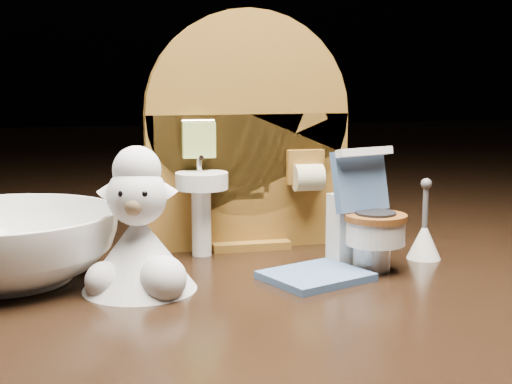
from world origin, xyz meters
TOP-DOWN VIEW (x-y plane):
  - backdrop_panel at (-0.00, 0.06)m, footprint 0.13×0.05m
  - toy_toilet at (0.05, -0.00)m, footprint 0.04×0.05m
  - bath_mat at (0.02, -0.02)m, footprint 0.06×0.06m
  - toilet_brush at (0.10, 0.01)m, footprint 0.02×0.02m
  - plush_lamb at (-0.08, -0.02)m, footprint 0.06×0.06m
  - ceramic_bowl at (-0.14, 0.02)m, footprint 0.13×0.13m

SIDE VIEW (x-z plane):
  - bath_mat at x=0.02m, z-range 0.00..0.00m
  - toilet_brush at x=0.10m, z-range -0.01..0.04m
  - ceramic_bowl at x=-0.14m, z-range 0.00..0.04m
  - toy_toilet at x=0.05m, z-range -0.01..0.06m
  - plush_lamb at x=-0.08m, z-range -0.01..0.06m
  - backdrop_panel at x=0.00m, z-range -0.01..0.14m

